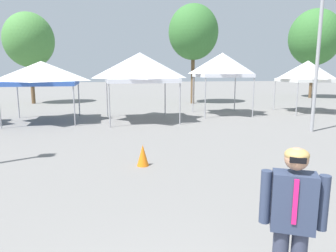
{
  "coord_description": "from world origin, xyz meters",
  "views": [
    {
      "loc": [
        -0.55,
        -1.17,
        2.52
      ],
      "look_at": [
        0.59,
        5.48,
        1.3
      ],
      "focal_mm": 32.88,
      "sensor_mm": 36.0,
      "label": 1
    }
  ],
  "objects_px": {
    "canopy_tent_behind_left": "(42,73)",
    "canopy_tent_far_left": "(307,71)",
    "person_foreground": "(292,219)",
    "canopy_tent_far_right": "(222,65)",
    "tree_behind_tents_right": "(193,32)",
    "canopy_tent_behind_center": "(140,67)",
    "light_pole_opposite_side": "(322,7)",
    "tree_behind_tents_left": "(315,38)",
    "tree_behind_tents_center": "(29,40)",
    "traffic_cone_near_barrier": "(143,155)"
  },
  "relations": [
    {
      "from": "canopy_tent_behind_left",
      "to": "tree_behind_tents_center",
      "type": "xyz_separation_m",
      "value": [
        -2.77,
        9.24,
        2.38
      ]
    },
    {
      "from": "canopy_tent_far_right",
      "to": "tree_behind_tents_right",
      "type": "xyz_separation_m",
      "value": [
        -0.13,
        6.28,
        2.52
      ]
    },
    {
      "from": "light_pole_opposite_side",
      "to": "tree_behind_tents_center",
      "type": "xyz_separation_m",
      "value": [
        -14.36,
        13.8,
        -0.21
      ]
    },
    {
      "from": "person_foreground",
      "to": "light_pole_opposite_side",
      "type": "relative_size",
      "value": 0.2
    },
    {
      "from": "canopy_tent_behind_center",
      "to": "canopy_tent_far_right",
      "type": "bearing_deg",
      "value": 16.61
    },
    {
      "from": "canopy_tent_far_left",
      "to": "light_pole_opposite_side",
      "type": "height_order",
      "value": "light_pole_opposite_side"
    },
    {
      "from": "tree_behind_tents_right",
      "to": "tree_behind_tents_center",
      "type": "relative_size",
      "value": 1.09
    },
    {
      "from": "person_foreground",
      "to": "light_pole_opposite_side",
      "type": "distance_m",
      "value": 11.56
    },
    {
      "from": "canopy_tent_behind_center",
      "to": "canopy_tent_far_right",
      "type": "distance_m",
      "value": 5.01
    },
    {
      "from": "canopy_tent_behind_center",
      "to": "tree_behind_tents_center",
      "type": "relative_size",
      "value": 0.53
    },
    {
      "from": "canopy_tent_far_left",
      "to": "person_foreground",
      "type": "distance_m",
      "value": 17.54
    },
    {
      "from": "light_pole_opposite_side",
      "to": "tree_behind_tents_right",
      "type": "bearing_deg",
      "value": 100.27
    },
    {
      "from": "canopy_tent_behind_left",
      "to": "person_foreground",
      "type": "bearing_deg",
      "value": -68.63
    },
    {
      "from": "tree_behind_tents_right",
      "to": "traffic_cone_near_barrier",
      "type": "relative_size",
      "value": 12.84
    },
    {
      "from": "canopy_tent_behind_center",
      "to": "light_pole_opposite_side",
      "type": "bearing_deg",
      "value": -31.35
    },
    {
      "from": "light_pole_opposite_side",
      "to": "traffic_cone_near_barrier",
      "type": "relative_size",
      "value": 15.25
    },
    {
      "from": "canopy_tent_far_left",
      "to": "tree_behind_tents_center",
      "type": "distance_m",
      "value": 19.66
    },
    {
      "from": "canopy_tent_behind_left",
      "to": "traffic_cone_near_barrier",
      "type": "xyz_separation_m",
      "value": [
        4.18,
        -8.09,
        -2.11
      ]
    },
    {
      "from": "light_pole_opposite_side",
      "to": "tree_behind_tents_left",
      "type": "xyz_separation_m",
      "value": [
        9.96,
        14.77,
        0.5
      ]
    },
    {
      "from": "light_pole_opposite_side",
      "to": "canopy_tent_far_right",
      "type": "bearing_deg",
      "value": 109.93
    },
    {
      "from": "canopy_tent_far_left",
      "to": "canopy_tent_far_right",
      "type": "bearing_deg",
      "value": -178.94
    },
    {
      "from": "canopy_tent_behind_center",
      "to": "light_pole_opposite_side",
      "type": "xyz_separation_m",
      "value": [
        6.82,
        -4.15,
        2.3
      ]
    },
    {
      "from": "tree_behind_tents_center",
      "to": "traffic_cone_near_barrier",
      "type": "bearing_deg",
      "value": -68.15
    },
    {
      "from": "canopy_tent_far_right",
      "to": "person_foreground",
      "type": "xyz_separation_m",
      "value": [
        -4.33,
        -14.4,
        -1.8
      ]
    },
    {
      "from": "canopy_tent_far_left",
      "to": "person_foreground",
      "type": "height_order",
      "value": "canopy_tent_far_left"
    },
    {
      "from": "person_foreground",
      "to": "tree_behind_tents_center",
      "type": "bearing_deg",
      "value": 109.49
    },
    {
      "from": "canopy_tent_far_left",
      "to": "person_foreground",
      "type": "xyz_separation_m",
      "value": [
        -9.76,
        -14.5,
        -1.44
      ]
    },
    {
      "from": "canopy_tent_far_right",
      "to": "tree_behind_tents_right",
      "type": "distance_m",
      "value": 6.77
    },
    {
      "from": "light_pole_opposite_side",
      "to": "tree_behind_tents_center",
      "type": "height_order",
      "value": "light_pole_opposite_side"
    },
    {
      "from": "canopy_tent_behind_left",
      "to": "canopy_tent_far_left",
      "type": "xyz_separation_m",
      "value": [
        15.0,
        1.12,
        0.08
      ]
    },
    {
      "from": "traffic_cone_near_barrier",
      "to": "tree_behind_tents_right",
      "type": "bearing_deg",
      "value": 71.13
    },
    {
      "from": "canopy_tent_behind_left",
      "to": "person_foreground",
      "type": "relative_size",
      "value": 1.93
    },
    {
      "from": "canopy_tent_behind_center",
      "to": "tree_behind_tents_right",
      "type": "xyz_separation_m",
      "value": [
        4.67,
        7.71,
        2.68
      ]
    },
    {
      "from": "canopy_tent_far_right",
      "to": "tree_behind_tents_center",
      "type": "distance_m",
      "value": 14.94
    },
    {
      "from": "canopy_tent_behind_center",
      "to": "tree_behind_tents_left",
      "type": "height_order",
      "value": "tree_behind_tents_left"
    },
    {
      "from": "tree_behind_tents_left",
      "to": "tree_behind_tents_center",
      "type": "height_order",
      "value": "tree_behind_tents_left"
    },
    {
      "from": "traffic_cone_near_barrier",
      "to": "canopy_tent_behind_center",
      "type": "bearing_deg",
      "value": 85.6
    },
    {
      "from": "canopy_tent_far_right",
      "to": "canopy_tent_behind_left",
      "type": "bearing_deg",
      "value": -173.9
    },
    {
      "from": "canopy_tent_far_left",
      "to": "traffic_cone_near_barrier",
      "type": "bearing_deg",
      "value": -139.59
    },
    {
      "from": "tree_behind_tents_left",
      "to": "traffic_cone_near_barrier",
      "type": "bearing_deg",
      "value": -133.51
    },
    {
      "from": "canopy_tent_behind_left",
      "to": "tree_behind_tents_center",
      "type": "height_order",
      "value": "tree_behind_tents_center"
    },
    {
      "from": "canopy_tent_behind_left",
      "to": "canopy_tent_behind_center",
      "type": "distance_m",
      "value": 4.79
    },
    {
      "from": "canopy_tent_behind_center",
      "to": "traffic_cone_near_barrier",
      "type": "xyz_separation_m",
      "value": [
        -0.59,
        -7.68,
        -2.39
      ]
    },
    {
      "from": "tree_behind_tents_left",
      "to": "tree_behind_tents_center",
      "type": "bearing_deg",
      "value": -177.72
    },
    {
      "from": "light_pole_opposite_side",
      "to": "traffic_cone_near_barrier",
      "type": "distance_m",
      "value": 9.45
    },
    {
      "from": "canopy_tent_behind_left",
      "to": "canopy_tent_far_right",
      "type": "relative_size",
      "value": 0.97
    },
    {
      "from": "canopy_tent_behind_left",
      "to": "traffic_cone_near_barrier",
      "type": "bearing_deg",
      "value": -62.69
    },
    {
      "from": "canopy_tent_behind_left",
      "to": "canopy_tent_far_left",
      "type": "relative_size",
      "value": 1.1
    },
    {
      "from": "canopy_tent_behind_center",
      "to": "canopy_tent_far_right",
      "type": "relative_size",
      "value": 1.03
    },
    {
      "from": "person_foreground",
      "to": "traffic_cone_near_barrier",
      "type": "relative_size",
      "value": 3.08
    }
  ]
}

